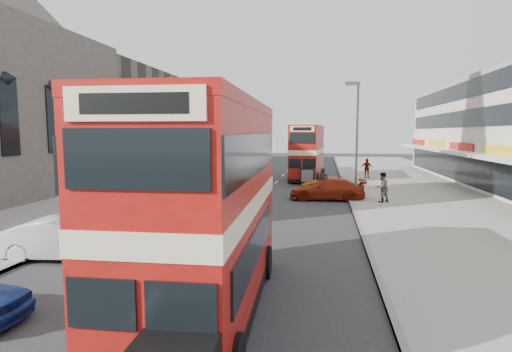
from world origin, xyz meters
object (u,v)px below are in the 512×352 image
Objects in this scene: car_right_a at (327,189)px; cyclist at (323,188)px; bus_second at (307,152)px; car_left_front at (66,239)px; coach at (155,191)px; street_lamp at (356,130)px; bus_main at (206,207)px; car_right_b at (326,183)px; pedestrian_far at (367,168)px; pedestrian_near at (382,187)px.

car_right_a is 0.54m from cyclist.
car_left_front is at bearing 78.18° from bus_second.
coach reaches higher than car_right_a.
cyclist reaches higher than car_left_front.
bus_second is 2.06× the size of car_left_front.
coach is at bearing -142.25° from street_lamp.
car_right_b is (3.09, 22.92, -2.21)m from bus_main.
bus_main reaches higher than car_right_b.
street_lamp is 1.77× the size of car_left_front.
car_right_b is 4.31m from cyclist.
coach reaches higher than car_right_b.
cyclist is (-4.20, -12.65, -0.33)m from pedestrian_far.
car_right_b is (-1.98, 3.49, -4.23)m from street_lamp.
bus_main is 29.92m from bus_second.
bus_main is at bearing 91.82° from bus_second.
bus_main is 32.11m from pedestrian_far.
pedestrian_near is at bearing 116.77° from bus_second.
car_right_b is 2.04× the size of pedestrian_near.
car_right_a is 3.68m from pedestrian_near.
car_left_front is (-0.24, -7.39, -0.71)m from coach.
bus_main is at bearing -104.63° from street_lamp.
street_lamp is 12.56m from pedestrian_far.
bus_second reaches higher than pedestrian_far.
bus_second reaches higher than car_left_front.
pedestrian_near is at bearing -113.46° from bus_main.
street_lamp reaches higher than pedestrian_far.
bus_main is (-5.07, -19.44, -2.03)m from street_lamp.
car_right_b is at bearing 55.42° from coach.
bus_second is 4.96× the size of pedestrian_far.
bus_main is 18.95m from cyclist.
coach is (-6.13, 10.76, -1.29)m from bus_main.
bus_second is at bearing -22.63° from car_left_front.
coach is (-11.20, -8.67, -3.32)m from street_lamp.
pedestrian_near is (5.34, -12.88, -1.57)m from bus_second.
pedestrian_near reaches higher than car_right_a.
cyclist is (9.00, 7.86, -0.69)m from coach.
street_lamp is at bearing -97.27° from pedestrian_far.
coach is at bearing -120.46° from pedestrian_far.
bus_main reaches higher than car_left_front.
coach is at bearing -133.04° from cyclist.
street_lamp is 14.55m from coach.
street_lamp reaches higher than pedestrian_near.
pedestrian_far is (0.46, 14.26, -0.02)m from pedestrian_near.
car_right_b is at bearing -99.90° from bus_main.
cyclist reaches higher than pedestrian_near.
bus_main reaches higher than pedestrian_near.
coach is at bearing -53.26° from car_right_a.
bus_main is 1.87× the size of car_right_a.
car_right_a is at bearing 103.26° from bus_second.
bus_main is at bearing -12.29° from car_right_b.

